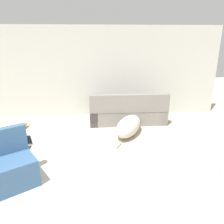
{
  "coord_description": "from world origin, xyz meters",
  "views": [
    {
      "loc": [
        0.04,
        -2.51,
        2.14
      ],
      "look_at": [
        0.33,
        1.92,
        0.66
      ],
      "focal_mm": 35.0,
      "sensor_mm": 36.0,
      "label": 1
    }
  ],
  "objects_px": {
    "cat": "(20,127)",
    "book_cream": "(215,169)",
    "dog": "(129,126)",
    "side_chair": "(12,166)",
    "couch": "(127,112)",
    "laptop_open": "(23,144)"
  },
  "relations": [
    {
      "from": "laptop_open",
      "to": "side_chair",
      "type": "xyz_separation_m",
      "value": [
        0.25,
        -1.21,
        0.21
      ]
    },
    {
      "from": "couch",
      "to": "laptop_open",
      "type": "distance_m",
      "value": 2.74
    },
    {
      "from": "cat",
      "to": "laptop_open",
      "type": "bearing_deg",
      "value": 54.61
    },
    {
      "from": "dog",
      "to": "laptop_open",
      "type": "bearing_deg",
      "value": 129.78
    },
    {
      "from": "couch",
      "to": "dog",
      "type": "distance_m",
      "value": 0.84
    },
    {
      "from": "couch",
      "to": "side_chair",
      "type": "height_order",
      "value": "side_chair"
    },
    {
      "from": "book_cream",
      "to": "couch",
      "type": "bearing_deg",
      "value": 116.78
    },
    {
      "from": "side_chair",
      "to": "dog",
      "type": "bearing_deg",
      "value": 6.79
    },
    {
      "from": "laptop_open",
      "to": "side_chair",
      "type": "height_order",
      "value": "side_chair"
    },
    {
      "from": "dog",
      "to": "book_cream",
      "type": "distance_m",
      "value": 2.05
    },
    {
      "from": "cat",
      "to": "side_chair",
      "type": "xyz_separation_m",
      "value": [
        0.62,
        -2.14,
        0.2
      ]
    },
    {
      "from": "dog",
      "to": "laptop_open",
      "type": "height_order",
      "value": "dog"
    },
    {
      "from": "cat",
      "to": "book_cream",
      "type": "relative_size",
      "value": 2.48
    },
    {
      "from": "laptop_open",
      "to": "book_cream",
      "type": "relative_size",
      "value": 1.54
    },
    {
      "from": "side_chair",
      "to": "laptop_open",
      "type": "bearing_deg",
      "value": 68.19
    },
    {
      "from": "couch",
      "to": "side_chair",
      "type": "xyz_separation_m",
      "value": [
        -2.12,
        -2.57,
        0.03
      ]
    },
    {
      "from": "couch",
      "to": "laptop_open",
      "type": "height_order",
      "value": "couch"
    },
    {
      "from": "cat",
      "to": "side_chair",
      "type": "relative_size",
      "value": 0.62
    },
    {
      "from": "dog",
      "to": "side_chair",
      "type": "distance_m",
      "value": 2.69
    },
    {
      "from": "side_chair",
      "to": "cat",
      "type": "bearing_deg",
      "value": 72.85
    },
    {
      "from": "dog",
      "to": "side_chair",
      "type": "relative_size",
      "value": 1.7
    },
    {
      "from": "book_cream",
      "to": "side_chair",
      "type": "relative_size",
      "value": 0.25
    }
  ]
}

